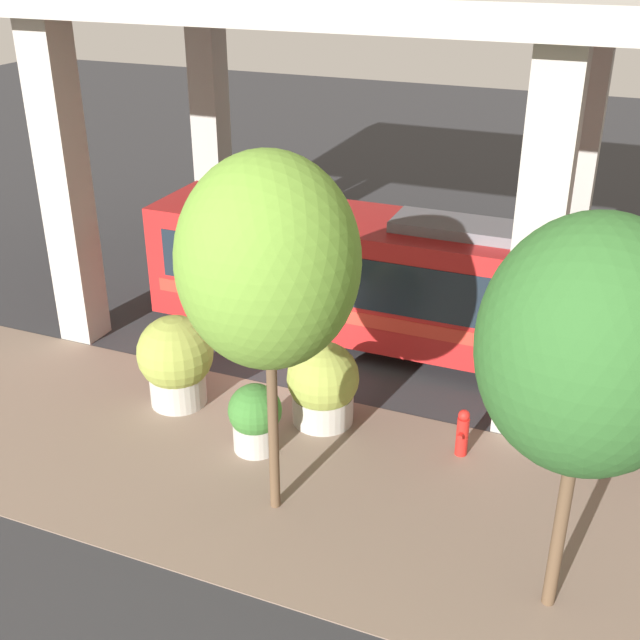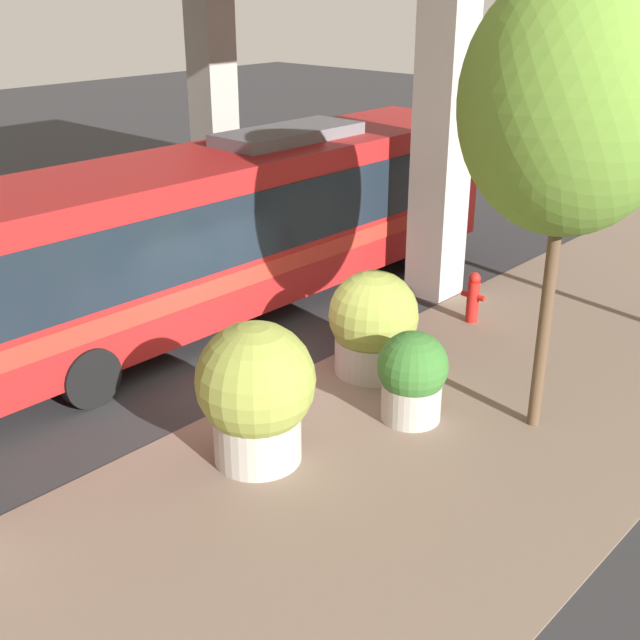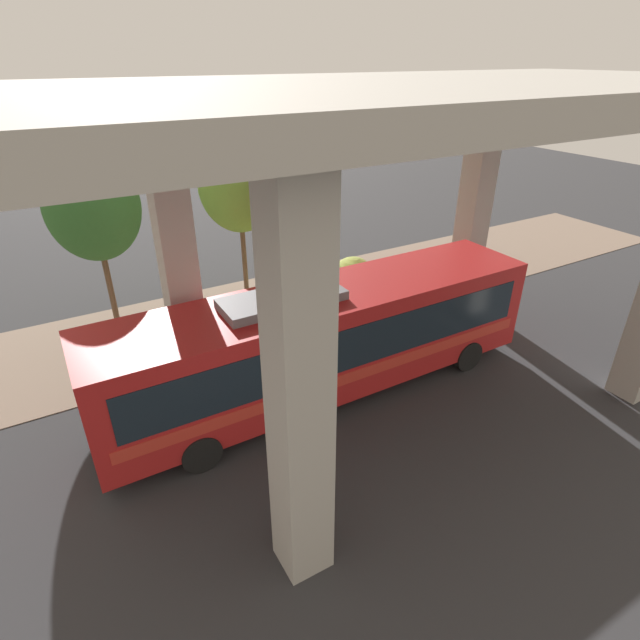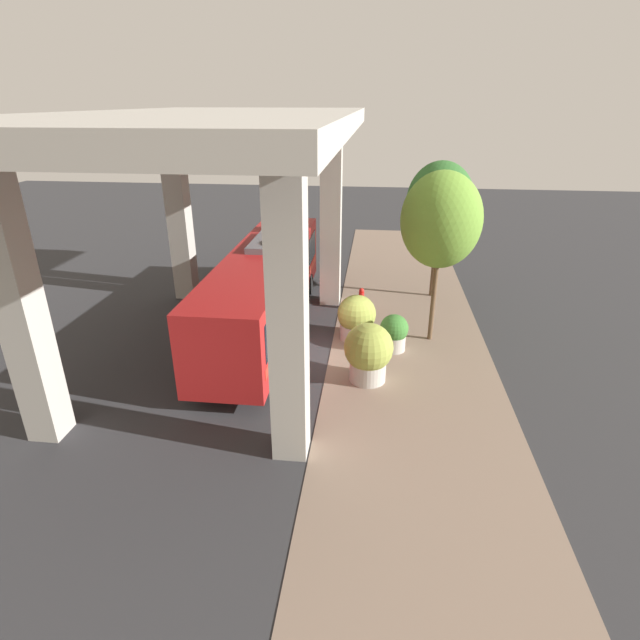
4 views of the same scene
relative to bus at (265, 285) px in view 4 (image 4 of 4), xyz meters
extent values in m
plane|color=#2D2D30|center=(-2.89, 2.29, -1.90)|extent=(80.00, 80.00, 0.00)
cube|color=#7A6656|center=(-5.89, 2.29, -1.89)|extent=(6.00, 40.00, 0.02)
cube|color=#ADA89E|center=(-2.39, -3.24, 2.02)|extent=(0.90, 0.90, 7.85)
cube|color=#ADA89E|center=(-2.39, 7.82, 2.02)|extent=(0.90, 0.90, 7.85)
cube|color=#ADA89E|center=(4.61, -3.24, 2.02)|extent=(0.90, 0.90, 7.85)
cube|color=#ADA89E|center=(4.61, 7.82, 2.02)|extent=(0.90, 0.90, 7.85)
cube|color=#ADA89E|center=(1.11, 2.29, 6.25)|extent=(9.40, 19.06, 0.60)
cube|color=#B21E1E|center=(0.00, 0.01, -0.05)|extent=(2.65, 12.92, 2.81)
cube|color=#19232D|center=(0.00, 0.01, 0.29)|extent=(2.69, 11.88, 1.23)
cube|color=red|center=(0.00, 0.01, -0.61)|extent=(2.69, 12.27, 0.34)
cube|color=slate|center=(0.00, -1.28, 1.48)|extent=(1.33, 3.23, 0.24)
cylinder|color=black|center=(-1.25, 4.53, -1.40)|extent=(0.28, 1.00, 1.00)
cylinder|color=black|center=(1.25, 4.53, -1.40)|extent=(0.28, 1.00, 1.00)
cylinder|color=black|center=(-1.25, -4.19, -1.40)|extent=(0.28, 1.00, 1.00)
cylinder|color=black|center=(1.25, -4.19, -1.40)|extent=(0.28, 1.00, 1.00)
cylinder|color=red|center=(-3.88, -2.41, -1.47)|extent=(0.24, 0.24, 0.86)
sphere|color=red|center=(-3.88, -2.41, -0.97)|extent=(0.23, 0.23, 0.23)
cylinder|color=red|center=(-4.06, -2.41, -1.34)|extent=(0.15, 0.11, 0.11)
cylinder|color=red|center=(-3.70, -2.41, -1.34)|extent=(0.15, 0.11, 0.11)
cylinder|color=#ADA89E|center=(-4.34, 3.84, -1.50)|extent=(1.23, 1.23, 0.80)
sphere|color=olive|center=(-4.34, 3.84, -0.65)|extent=(1.65, 1.65, 1.65)
sphere|color=#993F8C|center=(-4.18, 3.71, -0.93)|extent=(0.43, 0.43, 0.43)
cylinder|color=#ADA89E|center=(-5.25, 1.47, -1.59)|extent=(0.92, 0.92, 0.62)
sphere|color=#38722D|center=(-5.25, 1.47, -0.99)|extent=(1.08, 1.08, 1.08)
sphere|color=#BF334C|center=(-5.14, 1.38, -1.16)|extent=(0.32, 0.32, 0.32)
cylinder|color=#ADA89E|center=(-3.80, 0.61, -1.58)|extent=(1.30, 1.30, 0.65)
sphere|color=olive|center=(-3.80, 0.61, -0.83)|extent=(1.52, 1.52, 1.52)
sphere|color=#993F8C|center=(-3.63, 0.48, -1.07)|extent=(0.45, 0.45, 0.45)
cylinder|color=brown|center=(-6.73, 0.34, 0.06)|extent=(0.18, 0.18, 3.92)
ellipsoid|color=olive|center=(-6.73, 0.34, 2.90)|extent=(2.94, 2.94, 3.53)
cylinder|color=brown|center=(-7.22, -4.60, -0.09)|extent=(0.20, 0.20, 3.63)
ellipsoid|color=#2D6028|center=(-7.22, -4.60, 2.64)|extent=(3.04, 3.04, 3.65)
camera|label=1|loc=(-17.19, -4.86, 7.60)|focal=45.00mm
camera|label=2|loc=(-11.50, 10.39, 4.38)|focal=45.00mm
camera|label=3|loc=(10.48, -6.25, 7.07)|focal=28.00mm
camera|label=4|loc=(-4.41, 18.72, 6.90)|focal=28.00mm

